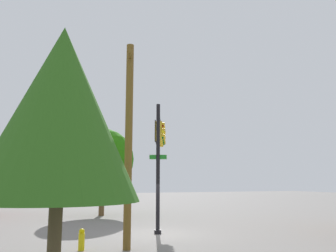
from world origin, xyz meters
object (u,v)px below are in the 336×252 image
Objects in this scene: fire_hydrant at (82,240)px; tree_mid at (103,159)px; signal_pole_assembly at (160,142)px; utility_pole at (129,140)px; tree_near at (61,111)px.

fire_hydrant is 14.36m from tree_mid.
fire_hydrant is (-4.94, 4.98, -4.56)m from signal_pole_assembly.
utility_pole is (-5.45, 3.29, -0.63)m from signal_pole_assembly.
utility_pole reaches higher than fire_hydrant.
utility_pole is at bearing 148.85° from signal_pole_assembly.
tree_near reaches higher than fire_hydrant.
signal_pole_assembly is 6.40m from utility_pole.
tree_near is at bearing 145.01° from signal_pole_assembly.
tree_mid is (13.44, -3.16, 3.96)m from fire_hydrant.
tree_mid is at bearing -13.24° from fire_hydrant.
fire_hydrant is at bearing 73.14° from utility_pole.
signal_pole_assembly is 0.99× the size of tree_mid.
fire_hydrant is at bearing 134.77° from signal_pole_assembly.
signal_pole_assembly is 10.84m from tree_near.
signal_pole_assembly is at bearing -167.94° from tree_mid.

